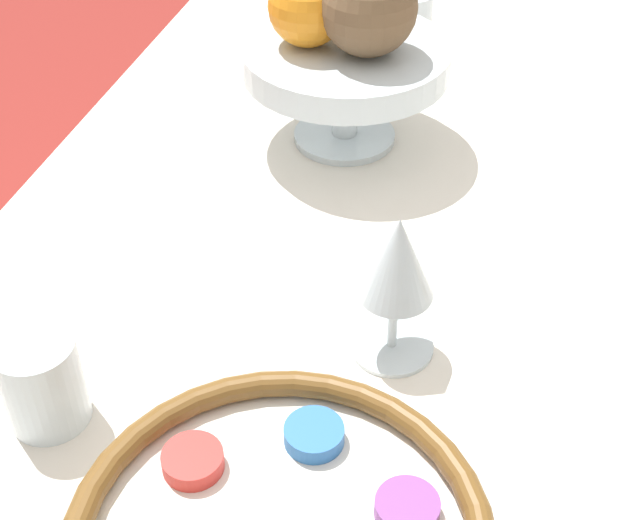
# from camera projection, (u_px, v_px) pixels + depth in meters

# --- Properties ---
(dining_table) EXTENTS (1.43, 0.90, 0.70)m
(dining_table) POSITION_uv_depth(u_px,v_px,m) (424.00, 496.00, 1.05)
(dining_table) COLOR silver
(dining_table) RESTS_ON ground_plane
(wine_glass) EXTENTS (0.07, 0.07, 0.13)m
(wine_glass) POSITION_uv_depth(u_px,v_px,m) (397.00, 265.00, 0.69)
(wine_glass) COLOR silver
(wine_glass) RESTS_ON dining_table
(fruit_stand) EXTENTS (0.22, 0.22, 0.11)m
(fruit_stand) POSITION_uv_depth(u_px,v_px,m) (346.00, 66.00, 0.94)
(fruit_stand) COLOR silver
(fruit_stand) RESTS_ON dining_table
(orange_fruit) EXTENTS (0.08, 0.08, 0.08)m
(orange_fruit) POSITION_uv_depth(u_px,v_px,m) (308.00, 7.00, 0.90)
(orange_fruit) COLOR orange
(orange_fruit) RESTS_ON fruit_stand
(coconut) EXTENTS (0.10, 0.10, 0.10)m
(coconut) POSITION_uv_depth(u_px,v_px,m) (369.00, 7.00, 0.88)
(coconut) COLOR brown
(coconut) RESTS_ON fruit_stand
(cup_near) EXTENTS (0.06, 0.06, 0.08)m
(cup_near) POSITION_uv_depth(u_px,v_px,m) (42.00, 382.00, 0.66)
(cup_near) COLOR silver
(cup_near) RESTS_ON dining_table
(cup_mid) EXTENTS (0.06, 0.06, 0.08)m
(cup_mid) POSITION_uv_depth(u_px,v_px,m) (408.00, 22.00, 1.13)
(cup_mid) COLOR silver
(cup_mid) RESTS_ON dining_table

